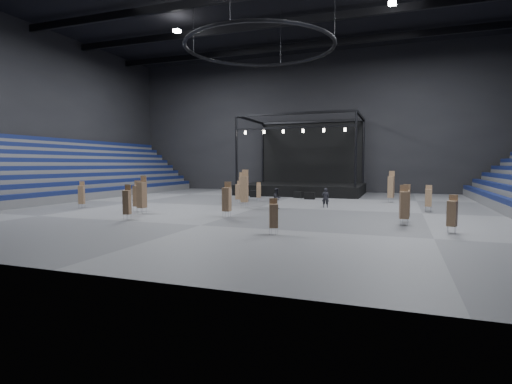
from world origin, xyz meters
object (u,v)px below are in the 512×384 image
(flight_case_left, at_px, (255,194))
(flight_case_mid, at_px, (298,195))
(chair_stack_1, at_px, (428,197))
(man_center, at_px, (325,198))
(stage, at_px, (304,182))
(chair_stack_10, at_px, (137,195))
(chair_stack_0, at_px, (244,188))
(chair_stack_9, at_px, (242,186))
(chair_stack_3, at_px, (391,186))
(chair_stack_12, at_px, (227,199))
(flight_case_right, at_px, (310,196))
(chair_stack_5, at_px, (259,191))
(chair_stack_6, at_px, (82,194))
(chair_stack_11, at_px, (452,213))
(chair_stack_13, at_px, (274,215))
(chair_stack_4, at_px, (404,205))
(chair_stack_2, at_px, (142,194))
(chair_stack_7, at_px, (127,202))
(chair_stack_8, at_px, (406,203))
(crew_member, at_px, (277,198))
(chair_stack_14, at_px, (239,191))

(flight_case_left, height_order, flight_case_mid, flight_case_left)
(chair_stack_1, xyz_separation_m, man_center, (-7.77, 0.19, -0.26))
(stage, xyz_separation_m, man_center, (5.20, -14.70, -0.64))
(chair_stack_10, bearing_deg, flight_case_left, 59.88)
(chair_stack_0, distance_m, chair_stack_9, 6.95)
(chair_stack_3, distance_m, chair_stack_12, 17.90)
(chair_stack_12, height_order, man_center, chair_stack_12)
(flight_case_right, bearing_deg, stage, 107.30)
(flight_case_mid, distance_m, chair_stack_9, 6.44)
(chair_stack_1, bearing_deg, chair_stack_10, -155.36)
(flight_case_mid, bearing_deg, chair_stack_5, -119.73)
(chair_stack_6, xyz_separation_m, chair_stack_11, (26.83, -2.95, -0.06))
(chair_stack_3, bearing_deg, man_center, -116.31)
(chair_stack_5, relative_size, chair_stack_13, 0.98)
(chair_stack_4, xyz_separation_m, chair_stack_12, (-11.15, -0.16, 0.02))
(stage, distance_m, flight_case_left, 7.99)
(flight_case_right, xyz_separation_m, chair_stack_11, (11.12, -17.21, 0.70))
(flight_case_mid, distance_m, chair_stack_2, 18.49)
(chair_stack_3, xyz_separation_m, chair_stack_7, (-15.72, -17.94, -0.33))
(chair_stack_0, distance_m, chair_stack_1, 14.20)
(chair_stack_8, relative_size, man_center, 1.44)
(chair_stack_5, xyz_separation_m, chair_stack_13, (6.79, -17.02, 0.03))
(chair_stack_9, bearing_deg, chair_stack_4, -56.34)
(flight_case_left, xyz_separation_m, crew_member, (5.44, -10.01, 0.46))
(chair_stack_4, bearing_deg, chair_stack_8, 75.89)
(chair_stack_8, distance_m, chair_stack_10, 18.90)
(stage, xyz_separation_m, chair_stack_10, (-7.58, -22.37, -0.22))
(chair_stack_4, bearing_deg, flight_case_mid, 112.92)
(chair_stack_6, relative_size, man_center, 1.34)
(chair_stack_10, relative_size, chair_stack_11, 1.18)
(stage, height_order, chair_stack_2, stage)
(chair_stack_6, relative_size, chair_stack_13, 1.18)
(chair_stack_14, relative_size, crew_member, 1.23)
(chair_stack_6, xyz_separation_m, chair_stack_13, (18.29, -6.42, -0.13))
(flight_case_right, bearing_deg, chair_stack_0, -110.02)
(flight_case_left, xyz_separation_m, chair_stack_3, (13.87, -1.23, 1.12))
(flight_case_right, relative_size, chair_stack_9, 0.39)
(chair_stack_1, relative_size, chair_stack_14, 0.97)
(chair_stack_11, bearing_deg, chair_stack_5, 157.97)
(chair_stack_1, distance_m, chair_stack_13, 15.57)
(stage, height_order, crew_member, stage)
(chair_stack_1, distance_m, chair_stack_2, 21.19)
(chair_stack_1, bearing_deg, chair_stack_6, -160.65)
(chair_stack_6, xyz_separation_m, chair_stack_7, (7.80, -4.36, 0.04))
(flight_case_right, xyz_separation_m, chair_stack_2, (-8.82, -15.77, 1.06))
(chair_stack_9, bearing_deg, chair_stack_8, -52.86)
(chair_stack_8, distance_m, chair_stack_14, 16.11)
(chair_stack_3, relative_size, crew_member, 1.76)
(chair_stack_0, height_order, chair_stack_6, chair_stack_0)
(chair_stack_10, xyz_separation_m, crew_member, (9.32, 5.36, -0.40))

